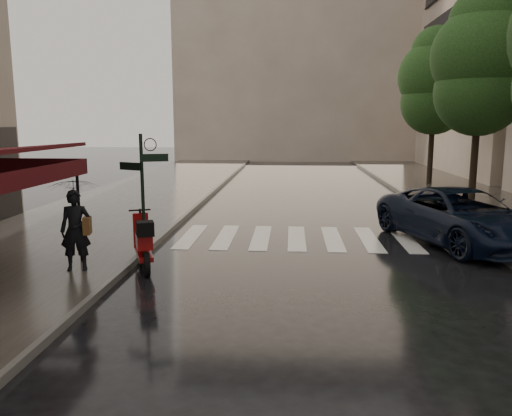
# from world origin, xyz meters

# --- Properties ---
(ground) EXTENTS (120.00, 120.00, 0.00)m
(ground) POSITION_xyz_m (0.00, 0.00, 0.00)
(ground) COLOR black
(ground) RESTS_ON ground
(sidewalk_near) EXTENTS (6.00, 60.00, 0.12)m
(sidewalk_near) POSITION_xyz_m (-4.50, 12.00, 0.06)
(sidewalk_near) COLOR #38332D
(sidewalk_near) RESTS_ON ground
(sidewalk_far) EXTENTS (5.50, 60.00, 0.12)m
(sidewalk_far) POSITION_xyz_m (10.25, 12.00, 0.06)
(sidewalk_far) COLOR #38332D
(sidewalk_far) RESTS_ON ground
(curb_near) EXTENTS (0.12, 60.00, 0.16)m
(curb_near) POSITION_xyz_m (-1.45, 12.00, 0.07)
(curb_near) COLOR #595651
(curb_near) RESTS_ON ground
(curb_far) EXTENTS (0.12, 60.00, 0.16)m
(curb_far) POSITION_xyz_m (7.45, 12.00, 0.07)
(curb_far) COLOR #595651
(curb_far) RESTS_ON ground
(crosswalk) EXTENTS (7.85, 3.20, 0.01)m
(crosswalk) POSITION_xyz_m (2.98, 6.00, 0.01)
(crosswalk) COLOR silver
(crosswalk) RESTS_ON ground
(signpost) EXTENTS (1.17, 0.29, 3.10)m
(signpost) POSITION_xyz_m (-1.19, 3.00, 1.83)
(signpost) COLOR black
(signpost) RESTS_ON ground
(backdrop_building) EXTENTS (22.00, 6.00, 20.00)m
(backdrop_building) POSITION_xyz_m (3.00, 38.00, 10.00)
(backdrop_building) COLOR tan
(backdrop_building) RESTS_ON ground
(tree_mid) EXTENTS (3.80, 3.80, 8.34)m
(tree_mid) POSITION_xyz_m (9.50, 12.00, 5.59)
(tree_mid) COLOR black
(tree_mid) RESTS_ON sidewalk_far
(tree_far) EXTENTS (3.80, 3.80, 8.16)m
(tree_far) POSITION_xyz_m (9.70, 19.00, 5.46)
(tree_far) COLOR black
(tree_far) RESTS_ON sidewalk_far
(pedestrian_with_umbrella) EXTENTS (1.27, 1.28, 2.52)m
(pedestrian_with_umbrella) POSITION_xyz_m (-2.44, 2.04, 1.80)
(pedestrian_with_umbrella) COLOR black
(pedestrian_with_umbrella) RESTS_ON sidewalk_near
(scooter) EXTENTS (0.97, 1.85, 1.28)m
(scooter) POSITION_xyz_m (-1.12, 2.64, 0.59)
(scooter) COLOR black
(scooter) RESTS_ON ground
(parked_car) EXTENTS (4.23, 6.05, 1.53)m
(parked_car) POSITION_xyz_m (7.00, 5.66, 0.77)
(parked_car) COLOR black
(parked_car) RESTS_ON ground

